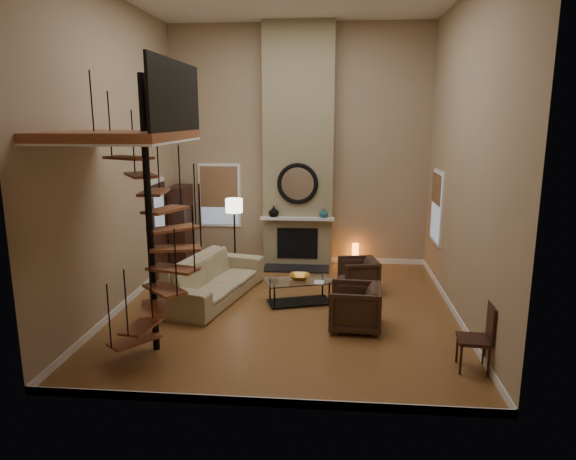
# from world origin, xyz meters

# --- Properties ---
(ground) EXTENTS (6.00, 6.50, 0.01)m
(ground) POSITION_xyz_m (0.00, 0.00, -0.01)
(ground) COLOR #986331
(ground) RESTS_ON ground
(back_wall) EXTENTS (6.00, 0.02, 5.50)m
(back_wall) POSITION_xyz_m (0.00, 3.25, 2.75)
(back_wall) COLOR tan
(back_wall) RESTS_ON ground
(front_wall) EXTENTS (6.00, 0.02, 5.50)m
(front_wall) POSITION_xyz_m (0.00, -3.25, 2.75)
(front_wall) COLOR tan
(front_wall) RESTS_ON ground
(left_wall) EXTENTS (0.02, 6.50, 5.50)m
(left_wall) POSITION_xyz_m (-3.00, 0.00, 2.75)
(left_wall) COLOR tan
(left_wall) RESTS_ON ground
(right_wall) EXTENTS (0.02, 6.50, 5.50)m
(right_wall) POSITION_xyz_m (3.00, 0.00, 2.75)
(right_wall) COLOR tan
(right_wall) RESTS_ON ground
(baseboard_back) EXTENTS (6.00, 0.02, 0.12)m
(baseboard_back) POSITION_xyz_m (0.00, 3.24, 0.06)
(baseboard_back) COLOR white
(baseboard_back) RESTS_ON ground
(baseboard_front) EXTENTS (6.00, 0.02, 0.12)m
(baseboard_front) POSITION_xyz_m (0.00, -3.24, 0.06)
(baseboard_front) COLOR white
(baseboard_front) RESTS_ON ground
(baseboard_left) EXTENTS (0.02, 6.50, 0.12)m
(baseboard_left) POSITION_xyz_m (-2.99, 0.00, 0.06)
(baseboard_left) COLOR white
(baseboard_left) RESTS_ON ground
(baseboard_right) EXTENTS (0.02, 6.50, 0.12)m
(baseboard_right) POSITION_xyz_m (2.99, 0.00, 0.06)
(baseboard_right) COLOR white
(baseboard_right) RESTS_ON ground
(chimney_breast) EXTENTS (1.60, 0.38, 5.50)m
(chimney_breast) POSITION_xyz_m (0.00, 3.06, 2.75)
(chimney_breast) COLOR #8D815B
(chimney_breast) RESTS_ON ground
(hearth) EXTENTS (1.50, 0.60, 0.04)m
(hearth) POSITION_xyz_m (0.00, 2.57, 0.02)
(hearth) COLOR black
(hearth) RESTS_ON ground
(firebox) EXTENTS (0.95, 0.02, 0.72)m
(firebox) POSITION_xyz_m (0.00, 2.86, 0.55)
(firebox) COLOR black
(firebox) RESTS_ON chimney_breast
(mantel) EXTENTS (1.70, 0.18, 0.06)m
(mantel) POSITION_xyz_m (0.00, 2.78, 1.15)
(mantel) COLOR white
(mantel) RESTS_ON chimney_breast
(mirror_frame) EXTENTS (0.94, 0.10, 0.94)m
(mirror_frame) POSITION_xyz_m (0.00, 2.84, 1.95)
(mirror_frame) COLOR black
(mirror_frame) RESTS_ON chimney_breast
(mirror_disc) EXTENTS (0.80, 0.01, 0.80)m
(mirror_disc) POSITION_xyz_m (0.00, 2.85, 1.95)
(mirror_disc) COLOR white
(mirror_disc) RESTS_ON chimney_breast
(vase_left) EXTENTS (0.24, 0.24, 0.25)m
(vase_left) POSITION_xyz_m (-0.55, 2.82, 1.30)
(vase_left) COLOR black
(vase_left) RESTS_ON mantel
(vase_right) EXTENTS (0.20, 0.20, 0.21)m
(vase_right) POSITION_xyz_m (0.60, 2.82, 1.28)
(vase_right) COLOR #1A545D
(vase_right) RESTS_ON mantel
(window_back) EXTENTS (1.02, 0.06, 1.52)m
(window_back) POSITION_xyz_m (-1.90, 3.22, 1.62)
(window_back) COLOR white
(window_back) RESTS_ON back_wall
(window_right) EXTENTS (0.06, 1.02, 1.52)m
(window_right) POSITION_xyz_m (2.97, 2.00, 1.63)
(window_right) COLOR white
(window_right) RESTS_ON right_wall
(entry_door) EXTENTS (0.10, 1.05, 2.16)m
(entry_door) POSITION_xyz_m (-2.95, 1.80, 1.05)
(entry_door) COLOR white
(entry_door) RESTS_ON ground
(loft) EXTENTS (1.70, 2.20, 1.09)m
(loft) POSITION_xyz_m (-2.04, -1.80, 3.24)
(loft) COLOR #975331
(loft) RESTS_ON left_wall
(spiral_stair) EXTENTS (1.47, 1.47, 4.06)m
(spiral_stair) POSITION_xyz_m (-1.78, -1.79, 1.78)
(spiral_stair) COLOR black
(spiral_stair) RESTS_ON ground
(hutch) EXTENTS (0.39, 0.82, 1.84)m
(hutch) POSITION_xyz_m (-2.74, 2.81, 0.95)
(hutch) COLOR black
(hutch) RESTS_ON ground
(sofa) EXTENTS (1.66, 2.87, 0.79)m
(sofa) POSITION_xyz_m (-1.47, 0.50, 0.40)
(sofa) COLOR tan
(sofa) RESTS_ON ground
(armchair_near) EXTENTS (0.86, 0.85, 0.67)m
(armchair_near) POSITION_xyz_m (1.41, 1.14, 0.35)
(armchair_near) COLOR #3A261B
(armchair_near) RESTS_ON ground
(armchair_far) EXTENTS (0.89, 0.87, 0.77)m
(armchair_far) POSITION_xyz_m (1.29, -0.73, 0.35)
(armchair_far) COLOR #3A261B
(armchair_far) RESTS_ON ground
(coffee_table) EXTENTS (1.39, 0.99, 0.46)m
(coffee_table) POSITION_xyz_m (0.22, 0.37, 0.28)
(coffee_table) COLOR silver
(coffee_table) RESTS_ON ground
(bowl) EXTENTS (0.39, 0.39, 0.10)m
(bowl) POSITION_xyz_m (0.22, 0.42, 0.50)
(bowl) COLOR #C68123
(bowl) RESTS_ON coffee_table
(book) EXTENTS (0.19, 0.25, 0.02)m
(book) POSITION_xyz_m (0.57, 0.22, 0.46)
(book) COLOR gray
(book) RESTS_ON coffee_table
(floor_lamp) EXTENTS (0.37, 0.37, 1.70)m
(floor_lamp) POSITION_xyz_m (-1.33, 2.10, 1.41)
(floor_lamp) COLOR black
(floor_lamp) RESTS_ON ground
(accent_lamp) EXTENTS (0.15, 0.15, 0.54)m
(accent_lamp) POSITION_xyz_m (1.36, 3.05, 0.25)
(accent_lamp) COLOR orange
(accent_lamp) RESTS_ON ground
(side_chair) EXTENTS (0.47, 0.46, 0.95)m
(side_chair) POSITION_xyz_m (2.87, -2.05, 0.53)
(side_chair) COLOR black
(side_chair) RESTS_ON ground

